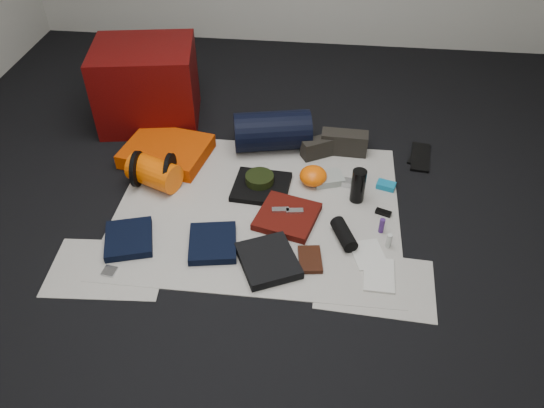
# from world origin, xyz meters

# --- Properties ---
(floor) EXTENTS (4.50, 4.50, 0.02)m
(floor) POSITION_xyz_m (0.00, 0.00, -0.01)
(floor) COLOR black
(floor) RESTS_ON ground
(newspaper_mat) EXTENTS (1.60, 1.30, 0.01)m
(newspaper_mat) POSITION_xyz_m (0.00, 0.00, 0.00)
(newspaper_mat) COLOR silver
(newspaper_mat) RESTS_ON floor
(newspaper_sheet_front_left) EXTENTS (0.61, 0.44, 0.00)m
(newspaper_sheet_front_left) POSITION_xyz_m (-0.70, -0.55, 0.00)
(newspaper_sheet_front_left) COLOR silver
(newspaper_sheet_front_left) RESTS_ON floor
(newspaper_sheet_front_right) EXTENTS (0.60, 0.43, 0.00)m
(newspaper_sheet_front_right) POSITION_xyz_m (0.65, -0.50, 0.00)
(newspaper_sheet_front_right) COLOR silver
(newspaper_sheet_front_right) RESTS_ON floor
(red_cabinet) EXTENTS (0.73, 0.64, 0.54)m
(red_cabinet) POSITION_xyz_m (-0.87, 0.86, 0.27)
(red_cabinet) COLOR #4F0605
(red_cabinet) RESTS_ON floor
(sleeping_pad) EXTENTS (0.57, 0.50, 0.09)m
(sleeping_pad) POSITION_xyz_m (-0.64, 0.42, 0.05)
(sleeping_pad) COLOR #C83D02
(sleeping_pad) RESTS_ON newspaper_mat
(stuff_sack) EXTENTS (0.35, 0.28, 0.18)m
(stuff_sack) POSITION_xyz_m (-0.64, 0.14, 0.09)
(stuff_sack) COLOR #F45904
(stuff_sack) RESTS_ON newspaper_mat
(sack_strap_left) EXTENTS (0.02, 0.22, 0.22)m
(sack_strap_left) POSITION_xyz_m (-0.74, 0.14, 0.11)
(sack_strap_left) COLOR black
(sack_strap_left) RESTS_ON newspaper_mat
(sack_strap_right) EXTENTS (0.02, 0.22, 0.22)m
(sack_strap_right) POSITION_xyz_m (-0.54, 0.14, 0.11)
(sack_strap_right) COLOR black
(sack_strap_right) RESTS_ON newspaper_mat
(navy_duffel) EXTENTS (0.53, 0.35, 0.25)m
(navy_duffel) POSITION_xyz_m (0.02, 0.60, 0.13)
(navy_duffel) COLOR black
(navy_duffel) RESTS_ON newspaper_mat
(boonie_brim) EXTENTS (0.29, 0.29, 0.01)m
(boonie_brim) POSITION_xyz_m (-0.01, 0.19, 0.01)
(boonie_brim) COLOR black
(boonie_brim) RESTS_ON newspaper_mat
(boonie_crown) EXTENTS (0.17, 0.17, 0.08)m
(boonie_crown) POSITION_xyz_m (-0.01, 0.19, 0.05)
(boonie_crown) COLOR black
(boonie_crown) RESTS_ON boonie_brim
(hiking_boot_left) EXTENTS (0.26, 0.20, 0.12)m
(hiking_boot_left) POSITION_xyz_m (0.33, 0.55, 0.07)
(hiking_boot_left) COLOR black
(hiking_boot_left) RESTS_ON newspaper_mat
(hiking_boot_right) EXTENTS (0.30, 0.12, 0.15)m
(hiking_boot_right) POSITION_xyz_m (0.48, 0.60, 0.08)
(hiking_boot_right) COLOR black
(hiking_boot_right) RESTS_ON newspaper_mat
(flip_flop_left) EXTENTS (0.15, 0.32, 0.02)m
(flip_flop_left) POSITION_xyz_m (0.97, 0.60, 0.01)
(flip_flop_left) COLOR black
(flip_flop_left) RESTS_ON floor
(flip_flop_right) EXTENTS (0.17, 0.26, 0.01)m
(flip_flop_right) POSITION_xyz_m (0.97, 0.63, 0.01)
(flip_flop_right) COLOR black
(flip_flop_right) RESTS_ON floor
(trousers_navy_a) EXTENTS (0.31, 0.34, 0.04)m
(trousers_navy_a) POSITION_xyz_m (-0.65, -0.36, 0.03)
(trousers_navy_a) COLOR black
(trousers_navy_a) RESTS_ON newspaper_mat
(trousers_navy_b) EXTENTS (0.29, 0.32, 0.04)m
(trousers_navy_b) POSITION_xyz_m (-0.20, -0.34, 0.03)
(trousers_navy_b) COLOR black
(trousers_navy_b) RESTS_ON newspaper_mat
(trousers_charcoal) EXTENTS (0.38, 0.40, 0.05)m
(trousers_charcoal) POSITION_xyz_m (0.11, -0.43, 0.03)
(trousers_charcoal) COLOR black
(trousers_charcoal) RESTS_ON newspaper_mat
(black_tshirt) EXTENTS (0.35, 0.33, 0.03)m
(black_tshirt) POSITION_xyz_m (-0.00, 0.16, 0.02)
(black_tshirt) COLOR black
(black_tshirt) RESTS_ON newspaper_mat
(red_shirt) EXTENTS (0.38, 0.38, 0.04)m
(red_shirt) POSITION_xyz_m (0.18, -0.08, 0.03)
(red_shirt) COLOR #490D08
(red_shirt) RESTS_ON newspaper_mat
(orange_stuff_sack) EXTENTS (0.20, 0.20, 0.11)m
(orange_stuff_sack) POSITION_xyz_m (0.30, 0.26, 0.06)
(orange_stuff_sack) COLOR #F45904
(orange_stuff_sack) RESTS_ON newspaper_mat
(first_aid_pouch) EXTENTS (0.21, 0.18, 0.04)m
(first_aid_pouch) POSITION_xyz_m (0.39, 0.28, 0.03)
(first_aid_pouch) COLOR gray
(first_aid_pouch) RESTS_ON newspaper_mat
(water_bottle) EXTENTS (0.10, 0.10, 0.21)m
(water_bottle) POSITION_xyz_m (0.56, 0.13, 0.11)
(water_bottle) COLOR black
(water_bottle) RESTS_ON newspaper_mat
(speaker) EXTENTS (0.15, 0.22, 0.08)m
(speaker) POSITION_xyz_m (0.49, -0.21, 0.05)
(speaker) COLOR black
(speaker) RESTS_ON newspaper_mat
(compact_camera) EXTENTS (0.10, 0.07, 0.04)m
(compact_camera) POSITION_xyz_m (0.52, 0.26, 0.02)
(compact_camera) COLOR silver
(compact_camera) RESTS_ON newspaper_mat
(cyan_case) EXTENTS (0.12, 0.10, 0.03)m
(cyan_case) POSITION_xyz_m (0.74, 0.26, 0.02)
(cyan_case) COLOR #10729B
(cyan_case) RESTS_ON newspaper_mat
(toiletry_purple) EXTENTS (0.04, 0.04, 0.09)m
(toiletry_purple) POSITION_xyz_m (0.69, -0.12, 0.05)
(toiletry_purple) COLOR #41216A
(toiletry_purple) RESTS_ON newspaper_mat
(toiletry_clear) EXTENTS (0.04, 0.04, 0.08)m
(toiletry_clear) POSITION_xyz_m (0.73, -0.24, 0.05)
(toiletry_clear) COLOR #B8BDB7
(toiletry_clear) RESTS_ON newspaper_mat
(paperback_book) EXTENTS (0.14, 0.19, 0.03)m
(paperback_book) POSITION_xyz_m (0.32, -0.39, 0.02)
(paperback_book) COLOR black
(paperback_book) RESTS_ON newspaper_mat
(map_booklet) EXTENTS (0.16, 0.23, 0.01)m
(map_booklet) POSITION_xyz_m (0.67, -0.45, 0.01)
(map_booklet) COLOR beige
(map_booklet) RESTS_ON newspaper_mat
(map_printout) EXTENTS (0.21, 0.24, 0.01)m
(map_printout) POSITION_xyz_m (0.62, -0.31, 0.01)
(map_printout) COLOR beige
(map_printout) RESTS_ON newspaper_mat
(sunglasses) EXTENTS (0.10, 0.07, 0.02)m
(sunglasses) POSITION_xyz_m (0.71, 0.02, 0.02)
(sunglasses) COLOR black
(sunglasses) RESTS_ON newspaper_mat
(key_cluster) EXTENTS (0.07, 0.07, 0.01)m
(key_cluster) POSITION_xyz_m (-0.68, -0.57, 0.01)
(key_cluster) COLOR silver
(key_cluster) RESTS_ON newspaper_mat
(tape_roll) EXTENTS (0.05, 0.05, 0.04)m
(tape_roll) POSITION_xyz_m (0.02, 0.19, 0.06)
(tape_roll) COLOR silver
(tape_roll) RESTS_ON black_tshirt
(energy_bar_a) EXTENTS (0.10, 0.05, 0.01)m
(energy_bar_a) POSITION_xyz_m (0.14, -0.06, 0.05)
(energy_bar_a) COLOR silver
(energy_bar_a) RESTS_ON red_shirt
(energy_bar_b) EXTENTS (0.10, 0.05, 0.01)m
(energy_bar_b) POSITION_xyz_m (0.22, -0.06, 0.05)
(energy_bar_b) COLOR silver
(energy_bar_b) RESTS_ON red_shirt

